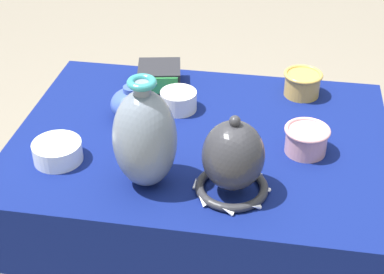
{
  "coord_description": "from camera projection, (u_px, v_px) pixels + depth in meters",
  "views": [
    {
      "loc": [
        0.2,
        -1.37,
        1.66
      ],
      "look_at": [
        0.0,
        -0.18,
        0.85
      ],
      "focal_mm": 55.0,
      "sensor_mm": 36.0,
      "label": 1
    }
  ],
  "objects": [
    {
      "name": "jar_round_cobalt",
      "position": [
        132.0,
        104.0,
        1.73
      ],
      "size": [
        0.13,
        0.13,
        0.1
      ],
      "color": "#3851A8",
      "rests_on": "display_table"
    },
    {
      "name": "vase_tall_bulbous",
      "position": [
        145.0,
        138.0,
        1.42
      ],
      "size": [
        0.16,
        0.16,
        0.3
      ],
      "color": "slate",
      "rests_on": "display_table"
    },
    {
      "name": "vase_dome_bell",
      "position": [
        233.0,
        160.0,
        1.41
      ],
      "size": [
        0.2,
        0.2,
        0.22
      ],
      "color": "#2D2D33",
      "rests_on": "display_table"
    },
    {
      "name": "pot_squat_porcelain",
      "position": [
        58.0,
        152.0,
        1.56
      ],
      "size": [
        0.13,
        0.13,
        0.05
      ],
      "primitive_type": "cylinder",
      "color": "white",
      "rests_on": "display_table"
    },
    {
      "name": "pot_squat_ivory",
      "position": [
        179.0,
        101.0,
        1.77
      ],
      "size": [
        0.11,
        0.11,
        0.06
      ],
      "primitive_type": "cylinder",
      "color": "white",
      "rests_on": "display_table"
    },
    {
      "name": "cup_wide_ochre",
      "position": [
        302.0,
        83.0,
        1.84
      ],
      "size": [
        0.12,
        0.12,
        0.08
      ],
      "color": "gold",
      "rests_on": "display_table"
    },
    {
      "name": "display_table",
      "position": [
        200.0,
        161.0,
        1.7
      ],
      "size": [
        1.06,
        0.79,
        0.73
      ],
      "color": "#38383D",
      "rests_on": "ground_plane"
    },
    {
      "name": "mosaic_tile_box",
      "position": [
        159.0,
        76.0,
        1.9
      ],
      "size": [
        0.16,
        0.16,
        0.07
      ],
      "rotation": [
        0.0,
        0.0,
        0.19
      ],
      "color": "#232328",
      "rests_on": "display_table"
    },
    {
      "name": "cup_wide_rose",
      "position": [
        306.0,
        139.0,
        1.58
      ],
      "size": [
        0.12,
        0.12,
        0.08
      ],
      "color": "#D19399",
      "rests_on": "display_table"
    }
  ]
}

